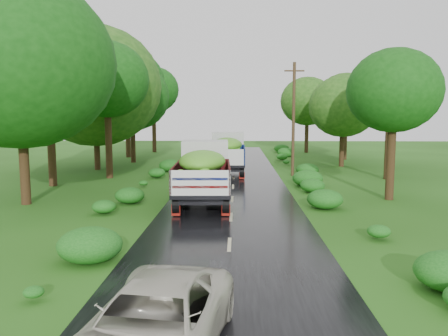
{
  "coord_description": "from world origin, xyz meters",
  "views": [
    {
      "loc": [
        0.26,
        -14.3,
        4.36
      ],
      "look_at": [
        -0.42,
        7.58,
        1.7
      ],
      "focal_mm": 35.0,
      "sensor_mm": 36.0,
      "label": 1
    }
  ],
  "objects_px": {
    "truck_far": "(227,151)",
    "car": "(154,324)",
    "utility_pole": "(293,118)",
    "truck_near": "(204,169)"
  },
  "relations": [
    {
      "from": "truck_far",
      "to": "car",
      "type": "distance_m",
      "value": 25.28
    },
    {
      "from": "truck_far",
      "to": "utility_pole",
      "type": "distance_m",
      "value": 5.45
    },
    {
      "from": "truck_far",
      "to": "car",
      "type": "bearing_deg",
      "value": -91.23
    },
    {
      "from": "truck_near",
      "to": "car",
      "type": "height_order",
      "value": "truck_near"
    },
    {
      "from": "car",
      "to": "utility_pole",
      "type": "height_order",
      "value": "utility_pole"
    },
    {
      "from": "truck_far",
      "to": "utility_pole",
      "type": "relative_size",
      "value": 0.89
    },
    {
      "from": "truck_far",
      "to": "truck_near",
      "type": "bearing_deg",
      "value": -94.48
    },
    {
      "from": "car",
      "to": "utility_pole",
      "type": "distance_m",
      "value": 25.01
    },
    {
      "from": "truck_far",
      "to": "utility_pole",
      "type": "bearing_deg",
      "value": -12.53
    },
    {
      "from": "truck_near",
      "to": "utility_pole",
      "type": "bearing_deg",
      "value": 57.98
    }
  ]
}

